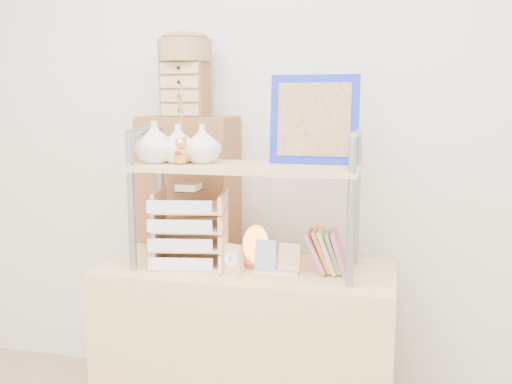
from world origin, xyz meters
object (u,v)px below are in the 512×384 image
salt_lamp (256,246)px  letter_tray (190,232)px  cabinet (190,255)px  desk (246,353)px

salt_lamp → letter_tray: bearing=-173.1°
cabinet → desk: bearing=-40.5°
letter_tray → salt_lamp: 0.28m
desk → letter_tray: size_ratio=3.51×
desk → letter_tray: (-0.24, -0.02, 0.51)m
cabinet → salt_lamp: (0.42, -0.36, 0.16)m
desk → salt_lamp: (0.04, 0.01, 0.46)m
cabinet → salt_lamp: cabinet is taller
cabinet → letter_tray: 0.47m
letter_tray → salt_lamp: (0.27, 0.03, -0.05)m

